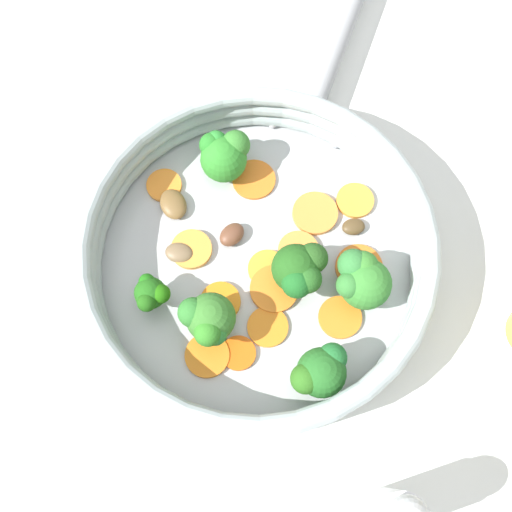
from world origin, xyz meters
name	(u,v)px	position (x,y,z in m)	size (l,w,h in m)	color
ground_plane	(256,265)	(0.00, 0.00, 0.00)	(4.00, 4.00, 0.00)	white
skillet	(256,263)	(0.00, 0.00, 0.01)	(0.31, 0.31, 0.01)	#B2B5B7
skillet_rim_wall	(256,252)	(0.00, 0.00, 0.04)	(0.33, 0.33, 0.05)	#ABBABB
skillet_handle	(339,39)	(0.04, 0.26, 0.02)	(0.02, 0.02, 0.22)	#999B9E
skillet_rivet_left	(336,144)	(0.06, 0.14, 0.02)	(0.01, 0.01, 0.01)	#B0B1BB
skillet_rivet_right	(272,124)	(-0.01, 0.15, 0.02)	(0.01, 0.01, 0.01)	#B6B4BA
carrot_slice_0	(220,302)	(-0.03, -0.05, 0.02)	(0.04, 0.04, 0.01)	orange
carrot_slice_1	(315,213)	(0.05, 0.06, 0.02)	(0.04, 0.04, 0.01)	orange
carrot_slice_2	(207,356)	(-0.03, -0.10, 0.01)	(0.04, 0.04, 0.01)	orange
carrot_slice_3	(355,201)	(0.09, 0.08, 0.01)	(0.04, 0.04, 0.00)	orange
carrot_slice_4	(274,289)	(0.02, -0.03, 0.01)	(0.05, 0.05, 0.01)	orange
carrot_slice_5	(254,180)	(-0.02, 0.08, 0.01)	(0.04, 0.04, 0.00)	orange
carrot_slice_6	(235,353)	(0.00, -0.09, 0.01)	(0.03, 0.03, 0.00)	#EA5C11
carrot_slice_7	(164,185)	(-0.10, 0.06, 0.01)	(0.04, 0.04, 0.00)	orange
carrot_slice_8	(359,267)	(0.10, 0.01, 0.01)	(0.05, 0.05, 0.00)	orange
carrot_slice_9	(192,248)	(-0.06, 0.00, 0.02)	(0.04, 0.04, 0.01)	orange
carrot_slice_10	(340,317)	(0.09, -0.04, 0.01)	(0.04, 0.04, 0.00)	orange
carrot_slice_11	(268,327)	(0.02, -0.06, 0.01)	(0.04, 0.04, 0.00)	orange
carrot_slice_12	(298,251)	(0.04, 0.02, 0.02)	(0.04, 0.04, 0.01)	#F9903D
carrot_slice_13	(268,269)	(0.01, -0.01, 0.01)	(0.04, 0.04, 0.01)	gold
broccoli_floret_0	(151,294)	(-0.09, -0.06, 0.04)	(0.03, 0.04, 0.04)	#6F955D
broccoli_floret_1	(208,320)	(-0.03, -0.07, 0.05)	(0.05, 0.05, 0.05)	#74A65A
broccoli_floret_2	(320,371)	(0.07, -0.10, 0.04)	(0.05, 0.05, 0.05)	#629255
broccoli_floret_3	(362,279)	(0.10, -0.01, 0.04)	(0.05, 0.05, 0.05)	#89AA5F
broccoli_floret_4	(224,154)	(-0.05, 0.09, 0.04)	(0.05, 0.05, 0.05)	#648D43
broccoli_floret_5	(300,270)	(0.04, -0.01, 0.04)	(0.05, 0.05, 0.05)	#5B9545
mushroom_piece_0	(354,227)	(0.09, 0.05, 0.02)	(0.02, 0.02, 0.01)	brown
mushroom_piece_1	(173,204)	(-0.09, 0.04, 0.02)	(0.03, 0.03, 0.01)	brown
mushroom_piece_2	(232,235)	(-0.03, 0.02, 0.02)	(0.03, 0.02, 0.01)	brown
mushroom_piece_3	(179,253)	(-0.07, -0.01, 0.02)	(0.03, 0.02, 0.01)	brown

